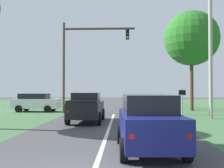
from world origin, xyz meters
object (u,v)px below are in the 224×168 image
oak_tree_right (191,39)px  utility_pole_right (211,58)px  crossing_suv_far (36,102)px  extra_tree_1 (192,42)px  traffic_light (81,54)px  pickup_truck_lead (86,107)px  red_suv_near (148,122)px  keep_moving_sign (182,99)px

oak_tree_right → utility_pole_right: bearing=-94.6°
crossing_suv_far → extra_tree_1: bearing=15.7°
traffic_light → oak_tree_right: 11.73m
utility_pole_right → extra_tree_1: bearing=82.7°
oak_tree_right → extra_tree_1: size_ratio=1.01×
oak_tree_right → traffic_light: bearing=-162.7°
oak_tree_right → extra_tree_1: 2.71m
pickup_truck_lead → utility_pole_right: size_ratio=0.54×
pickup_truck_lead → extra_tree_1: (10.27, 12.75, 6.57)m
utility_pole_right → extra_tree_1: 10.85m
red_suv_near → keep_moving_sign: 11.27m
traffic_light → oak_tree_right: bearing=17.3°
red_suv_near → extra_tree_1: (6.98, 20.77, 6.54)m
oak_tree_right → utility_pole_right: oak_tree_right is taller
red_suv_near → keep_moving_sign: bearing=71.4°
red_suv_near → oak_tree_right: (6.28, 18.15, 6.46)m
traffic_light → utility_pole_right: (10.42, -4.27, -0.94)m
keep_moving_sign → extra_tree_1: (3.38, 10.10, 6.10)m
pickup_truck_lead → utility_pole_right: (8.96, 2.42, 3.50)m
pickup_truck_lead → keep_moving_sign: bearing=21.0°
pickup_truck_lead → traffic_light: traffic_light is taller
keep_moving_sign → extra_tree_1: size_ratio=0.22×
crossing_suv_far → pickup_truck_lead: bearing=-53.2°
crossing_suv_far → utility_pole_right: 16.50m
extra_tree_1 → traffic_light: bearing=-152.7°
keep_moving_sign → utility_pole_right: utility_pole_right is taller
oak_tree_right → utility_pole_right: size_ratio=1.15×
pickup_truck_lead → keep_moving_sign: size_ratio=2.11×
traffic_light → crossing_suv_far: 6.62m
keep_moving_sign → crossing_suv_far: keep_moving_sign is taller
utility_pole_right → crossing_suv_far: bearing=159.2°
oak_tree_right → keep_moving_sign: bearing=-109.7°
keep_moving_sign → utility_pole_right: (2.07, -0.23, 3.03)m
pickup_truck_lead → keep_moving_sign: 7.40m
pickup_truck_lead → oak_tree_right: 15.38m
extra_tree_1 → utility_pole_right: bearing=-97.3°
traffic_light → keep_moving_sign: bearing=-25.9°
pickup_truck_lead → oak_tree_right: (9.57, 10.13, 6.50)m
crossing_suv_far → oak_tree_right: bearing=7.2°
keep_moving_sign → crossing_suv_far: (-12.99, 5.50, -0.53)m
traffic_light → extra_tree_1: extra_tree_1 is taller
extra_tree_1 → keep_moving_sign: bearing=-108.5°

